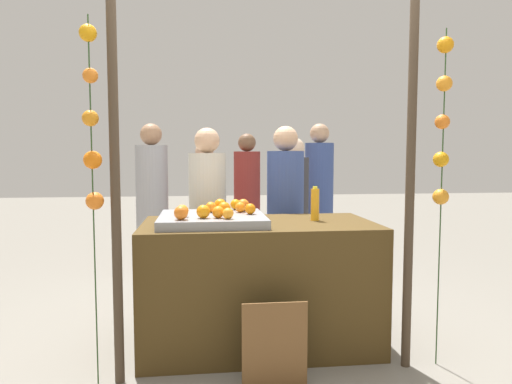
% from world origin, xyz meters
% --- Properties ---
extents(ground_plane, '(24.00, 24.00, 0.00)m').
position_xyz_m(ground_plane, '(0.00, 0.00, 0.00)').
color(ground_plane, gray).
extents(stall_counter, '(1.61, 0.85, 0.87)m').
position_xyz_m(stall_counter, '(0.00, 0.00, 0.43)').
color(stall_counter, '#4C3819').
rests_on(stall_counter, ground_plane).
extents(orange_tray, '(0.71, 0.68, 0.06)m').
position_xyz_m(orange_tray, '(-0.32, -0.02, 0.90)').
color(orange_tray, gray).
rests_on(orange_tray, stall_counter).
extents(orange_0, '(0.09, 0.09, 0.09)m').
position_xyz_m(orange_0, '(-0.09, 0.16, 0.97)').
color(orange_0, orange).
rests_on(orange_0, orange_tray).
extents(orange_1, '(0.08, 0.08, 0.08)m').
position_xyz_m(orange_1, '(-0.33, 0.11, 0.97)').
color(orange_1, orange).
rests_on(orange_1, orange_tray).
extents(orange_2, '(0.07, 0.07, 0.07)m').
position_xyz_m(orange_2, '(-0.23, -0.25, 0.97)').
color(orange_2, orange).
rests_on(orange_2, orange_tray).
extents(orange_3, '(0.08, 0.08, 0.08)m').
position_xyz_m(orange_3, '(-0.14, 0.25, 0.97)').
color(orange_3, orange).
rests_on(orange_3, orange_tray).
extents(orange_4, '(0.07, 0.07, 0.07)m').
position_xyz_m(orange_4, '(-0.12, 0.09, 0.97)').
color(orange_4, orange).
rests_on(orange_4, orange_tray).
extents(orange_5, '(0.09, 0.09, 0.09)m').
position_xyz_m(orange_5, '(-0.26, 0.19, 0.97)').
color(orange_5, orange).
rests_on(orange_5, orange_tray).
extents(orange_6, '(0.08, 0.08, 0.08)m').
position_xyz_m(orange_6, '(-0.29, -0.19, 0.97)').
color(orange_6, orange).
rests_on(orange_6, orange_tray).
extents(orange_7, '(0.09, 0.09, 0.09)m').
position_xyz_m(orange_7, '(-0.53, -0.24, 0.97)').
color(orange_7, orange).
rests_on(orange_7, orange_tray).
extents(orange_8, '(0.07, 0.07, 0.07)m').
position_xyz_m(orange_8, '(-0.06, -0.02, 0.97)').
color(orange_8, orange).
rests_on(orange_8, orange_tray).
extents(orange_9, '(0.09, 0.09, 0.09)m').
position_xyz_m(orange_9, '(-0.38, -0.19, 0.97)').
color(orange_9, orange).
rests_on(orange_9, orange_tray).
extents(orange_10, '(0.08, 0.08, 0.08)m').
position_xyz_m(orange_10, '(-0.52, -0.11, 0.97)').
color(orange_10, orange).
rests_on(orange_10, orange_tray).
extents(orange_11, '(0.09, 0.09, 0.09)m').
position_xyz_m(orange_11, '(-0.24, -0.03, 0.97)').
color(orange_11, orange).
rests_on(orange_11, orange_tray).
extents(juice_bottle, '(0.06, 0.06, 0.25)m').
position_xyz_m(juice_bottle, '(0.41, 0.04, 0.99)').
color(juice_bottle, orange).
rests_on(juice_bottle, stall_counter).
extents(chalkboard_sign, '(0.38, 0.03, 0.51)m').
position_xyz_m(chalkboard_sign, '(0.02, -0.62, 0.24)').
color(chalkboard_sign, brown).
rests_on(chalkboard_sign, ground_plane).
extents(vendor_left, '(0.31, 0.31, 1.57)m').
position_xyz_m(vendor_left, '(-0.34, 0.72, 0.73)').
color(vendor_left, beige).
rests_on(vendor_left, ground_plane).
extents(vendor_right, '(0.32, 0.32, 1.59)m').
position_xyz_m(vendor_right, '(0.33, 0.74, 0.74)').
color(vendor_right, '#384C8C').
rests_on(vendor_right, ground_plane).
extents(crowd_person_0, '(0.33, 0.33, 1.66)m').
position_xyz_m(crowd_person_0, '(-0.91, 1.74, 0.77)').
color(crowd_person_0, '#99999E').
rests_on(crowd_person_0, ground_plane).
extents(crowd_person_1, '(0.32, 0.32, 1.59)m').
position_xyz_m(crowd_person_1, '(0.16, 2.38, 0.74)').
color(crowd_person_1, maroon).
rests_on(crowd_person_1, ground_plane).
extents(crowd_person_2, '(0.30, 0.30, 1.52)m').
position_xyz_m(crowd_person_2, '(0.57, 1.56, 0.71)').
color(crowd_person_2, '#333338').
rests_on(crowd_person_2, ground_plane).
extents(crowd_person_3, '(0.34, 0.34, 1.71)m').
position_xyz_m(crowd_person_3, '(1.02, 2.25, 0.80)').
color(crowd_person_3, '#384C8C').
rests_on(crowd_person_3, ground_plane).
extents(crowd_person_4, '(0.30, 0.30, 1.47)m').
position_xyz_m(crowd_person_4, '(-0.36, 1.90, 0.69)').
color(crowd_person_4, maroon).
rests_on(crowd_person_4, ground_plane).
extents(canopy_post_left, '(0.06, 0.06, 2.32)m').
position_xyz_m(canopy_post_left, '(-0.88, -0.47, 1.16)').
color(canopy_post_left, '#473828').
rests_on(canopy_post_left, ground_plane).
extents(canopy_post_right, '(0.06, 0.06, 2.32)m').
position_xyz_m(canopy_post_right, '(0.88, -0.47, 1.16)').
color(canopy_post_right, '#473828').
rests_on(canopy_post_right, ground_plane).
extents(garland_strand_left, '(0.11, 0.12, 2.11)m').
position_xyz_m(garland_strand_left, '(-1.00, -0.50, 1.49)').
color(garland_strand_left, '#2D4C23').
rests_on(garland_strand_left, ground_plane).
extents(garland_strand_right, '(0.10, 0.11, 2.11)m').
position_xyz_m(garland_strand_right, '(1.09, -0.47, 1.53)').
color(garland_strand_right, '#2D4C23').
rests_on(garland_strand_right, ground_plane).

